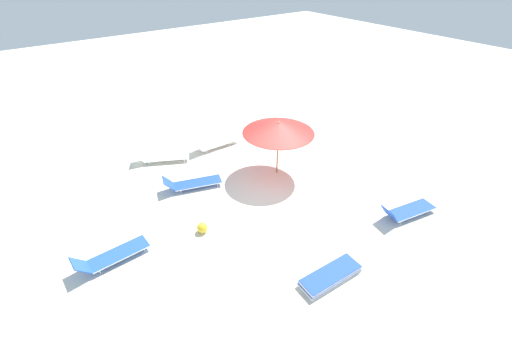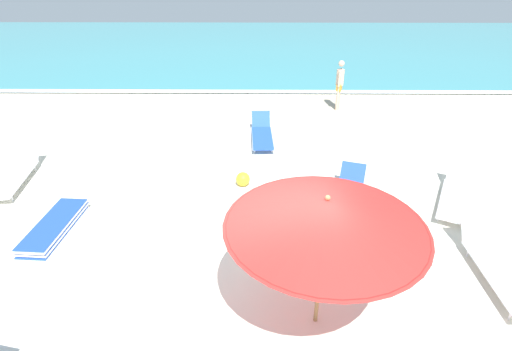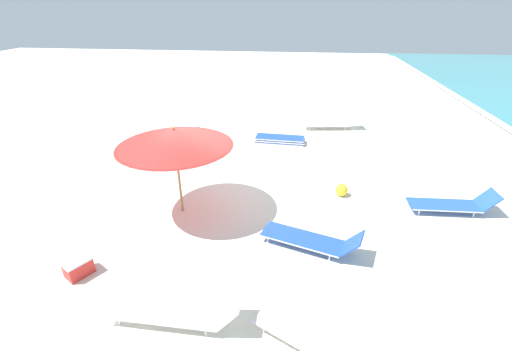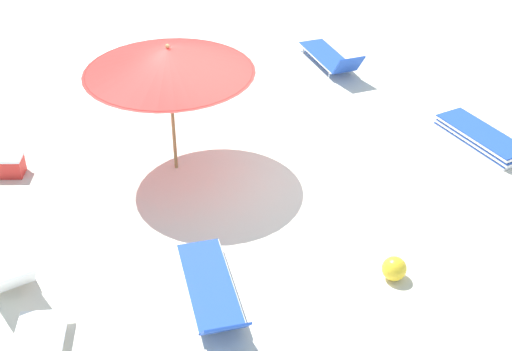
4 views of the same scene
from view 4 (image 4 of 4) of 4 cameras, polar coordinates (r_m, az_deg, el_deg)
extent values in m
cube|color=silver|center=(12.09, -0.78, -0.31)|extent=(60.00, 60.00, 0.16)
cylinder|color=#9E7547|center=(11.82, -6.69, 4.73)|extent=(0.06, 0.06, 2.01)
cone|color=red|center=(11.37, -7.02, 9.15)|extent=(2.74, 2.74, 0.41)
cylinder|color=#A4221E|center=(11.45, -6.95, 8.27)|extent=(2.66, 2.66, 0.01)
sphere|color=#9E7547|center=(11.28, -7.10, 10.24)|extent=(0.07, 0.07, 0.07)
cube|color=blue|center=(13.54, 17.44, 2.72)|extent=(0.71, 1.83, 0.03)
cube|color=silver|center=(13.56, 17.42, 2.61)|extent=(0.72, 1.87, 0.04)
cube|color=blue|center=(13.48, 17.65, 2.93)|extent=(0.71, 1.83, 0.03)
cube|color=silver|center=(13.49, 17.62, 2.82)|extent=(0.72, 1.87, 0.04)
cube|color=blue|center=(13.45, 17.64, 3.29)|extent=(0.71, 1.83, 0.03)
cube|color=silver|center=(13.46, 17.61, 3.18)|extent=(0.72, 1.87, 0.04)
cylinder|color=silver|center=(10.90, -18.67, -5.05)|extent=(0.06, 1.89, 0.03)
cube|color=white|center=(9.87, -18.83, -8.14)|extent=(0.58, 0.37, 0.45)
cylinder|color=silver|center=(11.54, -19.76, -3.49)|extent=(0.03, 0.03, 0.16)
cylinder|color=silver|center=(10.38, -17.73, -7.76)|extent=(0.03, 0.03, 0.16)
cube|color=blue|center=(9.68, -3.76, -8.59)|extent=(1.12, 1.88, 0.03)
cylinder|color=silver|center=(9.72, -2.01, -8.31)|extent=(0.58, 1.70, 0.03)
cylinder|color=silver|center=(9.65, -5.53, -8.86)|extent=(0.58, 1.70, 0.03)
cube|color=blue|center=(8.78, -2.45, -12.17)|extent=(0.67, 0.54, 0.43)
cylinder|color=silver|center=(10.30, -3.08, -6.24)|extent=(0.03, 0.03, 0.16)
cylinder|color=silver|center=(10.24, -5.90, -6.66)|extent=(0.03, 0.03, 0.16)
cylinder|color=silver|center=(9.29, -1.33, -11.57)|extent=(0.03, 0.03, 0.16)
cylinder|color=silver|center=(9.23, -4.49, -12.09)|extent=(0.03, 0.03, 0.16)
cube|color=blue|center=(15.99, 5.66, 9.52)|extent=(0.94, 1.84, 0.03)
cylinder|color=silver|center=(16.12, 6.64, 9.65)|extent=(0.38, 1.73, 0.03)
cylinder|color=silver|center=(15.87, 4.67, 9.38)|extent=(0.38, 1.73, 0.03)
cube|color=blue|center=(15.06, 7.42, 8.74)|extent=(0.63, 0.46, 0.46)
cylinder|color=silver|center=(16.70, 5.43, 10.25)|extent=(0.03, 0.03, 0.16)
cylinder|color=silver|center=(16.50, 3.80, 10.03)|extent=(0.03, 0.03, 0.16)
cylinder|color=silver|center=(15.59, 7.59, 8.33)|extent=(0.03, 0.03, 0.16)
cylinder|color=silver|center=(15.37, 5.88, 8.08)|extent=(0.03, 0.03, 0.16)
cylinder|color=silver|center=(9.54, -15.09, -11.59)|extent=(0.03, 0.03, 0.16)
cylinder|color=silver|center=(9.65, -18.12, -11.59)|extent=(0.03, 0.03, 0.16)
sphere|color=yellow|center=(10.07, 11.00, -7.32)|extent=(0.35, 0.35, 0.35)
cube|color=red|center=(12.69, -19.18, 0.69)|extent=(0.59, 0.54, 0.32)
cube|color=white|center=(12.60, -19.33, 1.40)|extent=(0.61, 0.56, 0.05)
camera|label=1|loc=(13.31, 57.15, 24.87)|focal=24.00mm
camera|label=2|loc=(14.81, -12.74, 26.29)|focal=28.00mm
camera|label=3|loc=(7.49, -53.28, 5.74)|focal=24.00mm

